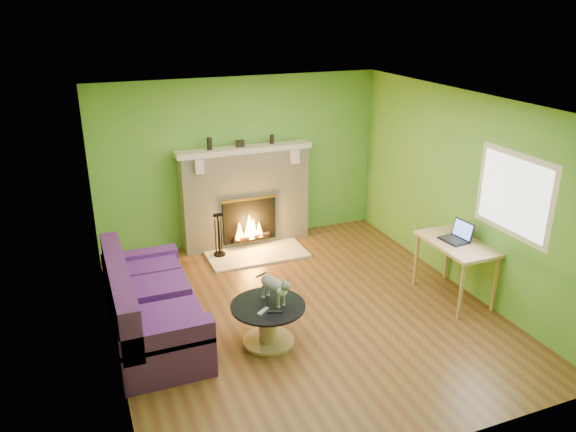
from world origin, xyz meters
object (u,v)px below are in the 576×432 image
at_px(sofa, 148,307).
at_px(coffee_table, 268,321).
at_px(desk, 456,249).
at_px(cat, 273,288).

bearing_deg(sofa, coffee_table, -27.66).
bearing_deg(sofa, desk, -8.39).
height_order(desk, cat, cat).
xyz_separation_m(sofa, desk, (3.81, -0.56, 0.33)).
xyz_separation_m(coffee_table, desk, (2.58, 0.08, 0.42)).
relative_size(sofa, desk, 1.96).
bearing_deg(sofa, cat, -24.40).
relative_size(coffee_table, cat, 1.48).
distance_m(sofa, cat, 1.46).
relative_size(coffee_table, desk, 0.79).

